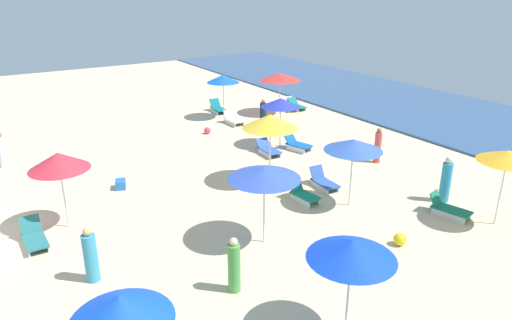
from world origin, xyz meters
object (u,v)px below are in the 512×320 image
object	(u,v)px
lounge_chair_4_0	(448,209)
umbrella_9	(264,173)
umbrella_3	(58,161)
beachgoer_2	(378,146)
lounge_chair_6_1	(297,106)
beachgoer_6	(446,181)
umbrella_0	(121,308)
cooler_box_0	(121,184)
lounge_chair_6_0	(290,106)
beachgoer_4	(263,114)
beachgoer_1	(2,151)
umbrella_5	(223,79)
umbrella_8	(353,145)
lounge_chair_5_1	(233,120)
beachgoer_3	(234,267)
umbrella_2	(281,103)
umbrella_6	(280,77)
umbrella_1	(352,250)
lounge_chair_8_0	(323,181)
lounge_chair_2_1	(268,149)
umbrella_7	(270,121)
lounge_chair_8_1	(303,194)
umbrella_4	(508,156)
beach_ball_2	(207,131)
lounge_chair_3_0	(34,238)
lounge_chair_5_0	(218,108)
beach_ball_1	(400,239)
beachgoer_0	(91,256)

from	to	relation	value
lounge_chair_4_0	umbrella_9	size ratio (longest dim) A/B	0.59
umbrella_3	beachgoer_2	size ratio (longest dim) A/B	1.63
lounge_chair_6_1	umbrella_9	distance (m)	16.27
beachgoer_2	beachgoer_6	distance (m)	4.20
lounge_chair_4_0	umbrella_0	bearing A→B (deg)	173.59
umbrella_3	cooler_box_0	bearing A→B (deg)	131.38
beachgoer_2	lounge_chair_6_0	bearing A→B (deg)	-46.07
beachgoer_4	beachgoer_6	distance (m)	11.42
umbrella_0	beachgoer_1	distance (m)	14.83
umbrella_5	umbrella_8	bearing A→B (deg)	-8.02
lounge_chair_5_1	beachgoer_1	size ratio (longest dim) A/B	0.86
beachgoer_3	umbrella_9	bearing A→B (deg)	-7.41
umbrella_2	beachgoer_6	bearing A→B (deg)	10.22
umbrella_6	beachgoer_1	bearing A→B (deg)	-87.24
lounge_chair_6_0	beachgoer_4	size ratio (longest dim) A/B	0.97
umbrella_1	lounge_chair_8_0	world-z (taller)	umbrella_1
umbrella_1	umbrella_6	distance (m)	19.06
umbrella_2	lounge_chair_2_1	xyz separation A→B (m)	(0.71, -1.17, -1.90)
umbrella_7	cooler_box_0	distance (m)	6.26
lounge_chair_4_0	cooler_box_0	world-z (taller)	lounge_chair_4_0
umbrella_2	lounge_chair_8_1	bearing A→B (deg)	-27.31
beachgoer_1	umbrella_4	bearing A→B (deg)	-5.84
lounge_chair_6_1	cooler_box_0	world-z (taller)	lounge_chair_6_1
beach_ball_2	lounge_chair_3_0	bearing A→B (deg)	-52.84
lounge_chair_2_1	umbrella_8	distance (m)	6.28
lounge_chair_6_1	beach_ball_2	xyz separation A→B (m)	(1.49, -6.98, -0.08)
lounge_chair_2_1	lounge_chair_6_1	distance (m)	8.42
umbrella_9	beachgoer_1	size ratio (longest dim) A/B	1.59
umbrella_1	lounge_chair_4_0	bearing A→B (deg)	109.54
umbrella_4	lounge_chair_5_0	bearing A→B (deg)	-176.74
lounge_chair_3_0	beach_ball_1	distance (m)	11.06
umbrella_6	lounge_chair_5_1	bearing A→B (deg)	-83.09
umbrella_3	umbrella_6	xyz separation A→B (m)	(-7.79, 13.89, -0.05)
umbrella_4	umbrella_8	distance (m)	4.76
beachgoer_1	beachgoer_6	world-z (taller)	beachgoer_6
beachgoer_0	beachgoer_1	size ratio (longest dim) A/B	1.02
umbrella_3	beach_ball_2	world-z (taller)	umbrella_3
umbrella_4	lounge_chair_8_1	size ratio (longest dim) A/B	2.09
lounge_chair_4_0	umbrella_3	bearing A→B (deg)	137.05
lounge_chair_3_0	beachgoer_1	world-z (taller)	beachgoer_1
lounge_chair_8_1	beachgoer_0	distance (m)	7.78
umbrella_0	lounge_chair_8_1	distance (m)	9.76
umbrella_1	umbrella_3	world-z (taller)	umbrella_3
umbrella_6	beachgoer_3	xyz separation A→B (m)	(13.63, -11.01, -1.53)
umbrella_3	beachgoer_4	size ratio (longest dim) A/B	1.68
umbrella_3	beach_ball_2	distance (m)	10.85
umbrella_0	umbrella_4	xyz separation A→B (m)	(-0.34, 12.39, 0.30)
lounge_chair_2_1	umbrella_3	bearing A→B (deg)	-164.14
umbrella_2	umbrella_8	bearing A→B (deg)	-14.03
lounge_chair_6_0	beach_ball_2	world-z (taller)	lounge_chair_6_0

